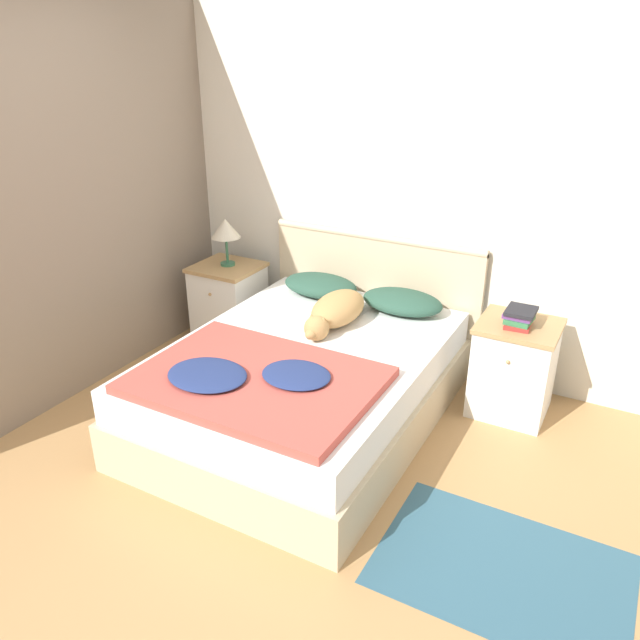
# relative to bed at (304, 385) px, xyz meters

# --- Properties ---
(ground_plane) EXTENTS (16.00, 16.00, 0.00)m
(ground_plane) POSITION_rel_bed_xyz_m (-0.00, -1.03, -0.25)
(ground_plane) COLOR tan
(wall_back) EXTENTS (9.00, 0.06, 2.55)m
(wall_back) POSITION_rel_bed_xyz_m (-0.00, 1.10, 1.03)
(wall_back) COLOR silver
(wall_back) RESTS_ON ground_plane
(wall_side_left) EXTENTS (0.06, 3.10, 2.55)m
(wall_side_left) POSITION_rel_bed_xyz_m (-1.53, 0.02, 1.03)
(wall_side_left) COLOR gray
(wall_side_left) RESTS_ON ground_plane
(bed) EXTENTS (1.50, 2.01, 0.51)m
(bed) POSITION_rel_bed_xyz_m (0.00, 0.00, 0.00)
(bed) COLOR #C6B28E
(bed) RESTS_ON ground_plane
(headboard) EXTENTS (1.58, 0.06, 0.94)m
(headboard) POSITION_rel_bed_xyz_m (-0.00, 1.03, 0.24)
(headboard) COLOR #C6B28E
(headboard) RESTS_ON ground_plane
(nightstand_left) EXTENTS (0.48, 0.46, 0.61)m
(nightstand_left) POSITION_rel_bed_xyz_m (-1.10, 0.72, 0.06)
(nightstand_left) COLOR white
(nightstand_left) RESTS_ON ground_plane
(nightstand_right) EXTENTS (0.48, 0.46, 0.61)m
(nightstand_right) POSITION_rel_bed_xyz_m (1.10, 0.72, 0.06)
(nightstand_right) COLOR white
(nightstand_right) RESTS_ON ground_plane
(pillow_left) EXTENTS (0.55, 0.35, 0.14)m
(pillow_left) POSITION_rel_bed_xyz_m (-0.31, 0.78, 0.33)
(pillow_left) COLOR #284C3D
(pillow_left) RESTS_ON bed
(pillow_right) EXTENTS (0.55, 0.35, 0.14)m
(pillow_right) POSITION_rel_bed_xyz_m (0.31, 0.78, 0.33)
(pillow_right) COLOR #284C3D
(pillow_right) RESTS_ON bed
(quilt) EXTENTS (1.26, 0.91, 0.09)m
(quilt) POSITION_rel_bed_xyz_m (-0.01, -0.50, 0.29)
(quilt) COLOR #BC4C42
(quilt) RESTS_ON bed
(dog) EXTENTS (0.29, 0.72, 0.20)m
(dog) POSITION_rel_bed_xyz_m (0.01, 0.39, 0.35)
(dog) COLOR tan
(dog) RESTS_ON bed
(book_stack) EXTENTS (0.18, 0.22, 0.11)m
(book_stack) POSITION_rel_bed_xyz_m (1.09, 0.70, 0.42)
(book_stack) COLOR #AD2D28
(book_stack) RESTS_ON nightstand_right
(table_lamp) EXTENTS (0.22, 0.22, 0.36)m
(table_lamp) POSITION_rel_bed_xyz_m (-1.10, 0.74, 0.64)
(table_lamp) COLOR #336B4C
(table_lamp) RESTS_ON nightstand_left
(rug) EXTENTS (1.11, 0.77, 0.00)m
(rug) POSITION_rel_bed_xyz_m (1.39, -0.63, -0.25)
(rug) COLOR #335B70
(rug) RESTS_ON ground_plane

